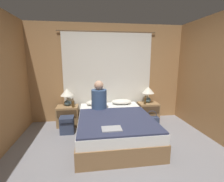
% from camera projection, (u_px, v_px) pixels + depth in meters
% --- Properties ---
extents(ground_plane, '(16.00, 16.00, 0.00)m').
position_uv_depth(ground_plane, '(123.00, 166.00, 2.51)').
color(ground_plane, gray).
extents(wall_back, '(4.08, 0.06, 2.50)m').
position_uv_depth(wall_back, '(108.00, 73.00, 4.28)').
color(wall_back, '#A37547').
rests_on(wall_back, ground_plane).
extents(curtain_panel, '(2.48, 0.03, 2.30)m').
position_uv_depth(curtain_panel, '(108.00, 77.00, 4.24)').
color(curtain_panel, silver).
rests_on(curtain_panel, ground_plane).
extents(bed, '(1.47, 2.02, 0.49)m').
position_uv_depth(bed, '(114.00, 126.00, 3.39)').
color(bed, olive).
rests_on(bed, ground_plane).
extents(nightstand_left, '(0.51, 0.39, 0.49)m').
position_uv_depth(nightstand_left, '(68.00, 116.00, 4.00)').
color(nightstand_left, '#937047').
rests_on(nightstand_left, ground_plane).
extents(nightstand_right, '(0.51, 0.39, 0.49)m').
position_uv_depth(nightstand_right, '(148.00, 112.00, 4.29)').
color(nightstand_right, '#937047').
rests_on(nightstand_right, ground_plane).
extents(lamp_left, '(0.32, 0.32, 0.43)m').
position_uv_depth(lamp_left, '(67.00, 94.00, 3.96)').
color(lamp_left, slate).
rests_on(lamp_left, nightstand_left).
extents(lamp_right, '(0.32, 0.32, 0.43)m').
position_uv_depth(lamp_right, '(148.00, 92.00, 4.24)').
color(lamp_right, slate).
rests_on(lamp_right, nightstand_right).
extents(pillow_left, '(0.51, 0.31, 0.12)m').
position_uv_depth(pillow_left, '(96.00, 103.00, 4.07)').
color(pillow_left, silver).
rests_on(pillow_left, bed).
extents(pillow_right, '(0.51, 0.31, 0.12)m').
position_uv_depth(pillow_right, '(122.00, 102.00, 4.16)').
color(pillow_right, silver).
rests_on(pillow_right, bed).
extents(blanket_on_bed, '(1.41, 1.40, 0.03)m').
position_uv_depth(blanket_on_bed, '(116.00, 120.00, 3.06)').
color(blanket_on_bed, '#2D334C').
rests_on(blanket_on_bed, bed).
extents(person_left_in_bed, '(0.35, 0.35, 0.67)m').
position_uv_depth(person_left_in_bed, '(99.00, 98.00, 3.69)').
color(person_left_in_bed, '#38517A').
rests_on(person_left_in_bed, bed).
extents(beer_bottle_on_left_stand, '(0.07, 0.07, 0.22)m').
position_uv_depth(beer_bottle_on_left_stand, '(73.00, 104.00, 3.86)').
color(beer_bottle_on_left_stand, '#513819').
rests_on(beer_bottle_on_left_stand, nightstand_left).
extents(beer_bottle_on_right_stand, '(0.06, 0.06, 0.23)m').
position_uv_depth(beer_bottle_on_right_stand, '(145.00, 101.00, 4.11)').
color(beer_bottle_on_right_stand, '#513819').
rests_on(beer_bottle_on_right_stand, nightstand_right).
extents(laptop_on_bed, '(0.32, 0.22, 0.02)m').
position_uv_depth(laptop_on_bed, '(112.00, 129.00, 2.60)').
color(laptop_on_bed, '#9EA0A5').
rests_on(laptop_on_bed, blanket_on_bed).
extents(backpack_on_floor, '(0.30, 0.28, 0.38)m').
position_uv_depth(backpack_on_floor, '(67.00, 124.00, 3.58)').
color(backpack_on_floor, '#333D56').
rests_on(backpack_on_floor, ground_plane).
extents(handbag_on_floor, '(0.34, 0.16, 0.40)m').
position_uv_depth(handbag_on_floor, '(151.00, 121.00, 3.96)').
color(handbag_on_floor, '#333D56').
rests_on(handbag_on_floor, ground_plane).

